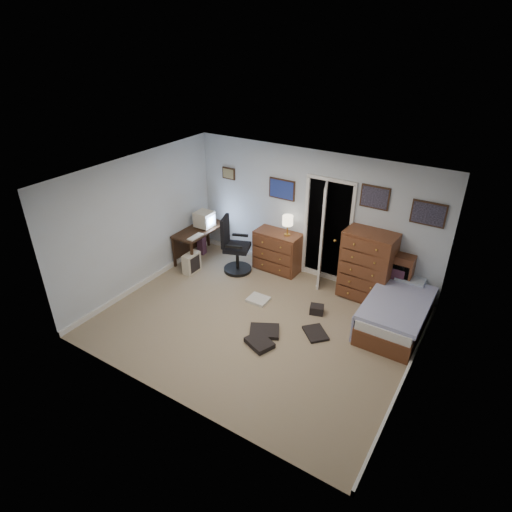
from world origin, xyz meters
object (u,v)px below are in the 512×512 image
at_px(computer_desk, 197,235).
at_px(bed, 397,311).
at_px(tall_dresser, 367,266).
at_px(office_chair, 234,251).
at_px(low_dresser, 278,251).

xyz_separation_m(computer_desk, bed, (4.27, -0.08, -0.26)).
height_order(computer_desk, tall_dresser, tall_dresser).
height_order(office_chair, tall_dresser, tall_dresser).
relative_size(computer_desk, low_dresser, 1.29).
distance_m(computer_desk, office_chair, 0.98).
bearing_deg(tall_dresser, low_dresser, -177.25).
bearing_deg(computer_desk, tall_dresser, 7.24).
distance_m(low_dresser, bed, 2.64).
height_order(tall_dresser, bed, tall_dresser).
xyz_separation_m(computer_desk, office_chair, (0.98, -0.04, -0.08)).
bearing_deg(low_dresser, computer_desk, -163.09).
bearing_deg(bed, office_chair, 179.17).
bearing_deg(office_chair, bed, -20.85).
bearing_deg(bed, tall_dresser, 143.98).
bearing_deg(office_chair, computer_desk, 157.45).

